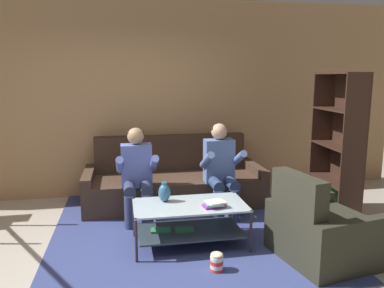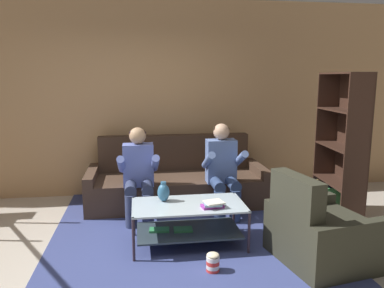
# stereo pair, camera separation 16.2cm
# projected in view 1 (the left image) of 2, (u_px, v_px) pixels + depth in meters

# --- Properties ---
(ground) EXTENTS (16.80, 16.80, 0.00)m
(ground) POSITION_uv_depth(u_px,v_px,m) (153.00, 270.00, 3.47)
(ground) COLOR #BDB3A5
(back_partition) EXTENTS (8.40, 0.12, 2.90)m
(back_partition) POSITION_uv_depth(u_px,v_px,m) (138.00, 99.00, 5.60)
(back_partition) COLOR tan
(back_partition) RESTS_ON ground
(couch) EXTENTS (2.46, 0.93, 0.93)m
(couch) POSITION_uv_depth(u_px,v_px,m) (174.00, 183.00, 5.31)
(couch) COLOR #433024
(couch) RESTS_ON ground
(person_seated_left) EXTENTS (0.50, 0.58, 1.15)m
(person_seated_left) POSITION_uv_depth(u_px,v_px,m) (137.00, 171.00, 4.61)
(person_seated_left) COLOR navy
(person_seated_left) RESTS_ON ground
(person_seated_right) EXTENTS (0.50, 0.58, 1.18)m
(person_seated_right) POSITION_uv_depth(u_px,v_px,m) (221.00, 166.00, 4.81)
(person_seated_right) COLOR navy
(person_seated_right) RESTS_ON ground
(coffee_table) EXTENTS (1.18, 0.63, 0.45)m
(coffee_table) POSITION_uv_depth(u_px,v_px,m) (189.00, 218.00, 3.96)
(coffee_table) COLOR #ACC0C9
(coffee_table) RESTS_ON ground
(area_rug) EXTENTS (3.00, 3.32, 0.01)m
(area_rug) POSITION_uv_depth(u_px,v_px,m) (182.00, 224.00, 4.56)
(area_rug) COLOR navy
(area_rug) RESTS_ON ground
(vase) EXTENTS (0.13, 0.13, 0.21)m
(vase) POSITION_uv_depth(u_px,v_px,m) (164.00, 192.00, 4.00)
(vase) COLOR #2F6289
(vase) RESTS_ON coffee_table
(book_stack) EXTENTS (0.25, 0.21, 0.06)m
(book_stack) POSITION_uv_depth(u_px,v_px,m) (215.00, 204.00, 3.83)
(book_stack) COLOR #8E3091
(book_stack) RESTS_ON coffee_table
(bookshelf) EXTENTS (0.37, 0.88, 1.83)m
(bookshelf) POSITION_uv_depth(u_px,v_px,m) (337.00, 157.00, 4.81)
(bookshelf) COLOR #362219
(bookshelf) RESTS_ON ground
(armchair) EXTENTS (0.95, 1.00, 0.88)m
(armchair) POSITION_uv_depth(u_px,v_px,m) (321.00, 231.00, 3.65)
(armchair) COLOR #2E2E22
(armchair) RESTS_ON ground
(popcorn_tub) EXTENTS (0.12, 0.12, 0.19)m
(popcorn_tub) POSITION_uv_depth(u_px,v_px,m) (217.00, 262.00, 3.44)
(popcorn_tub) COLOR red
(popcorn_tub) RESTS_ON ground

